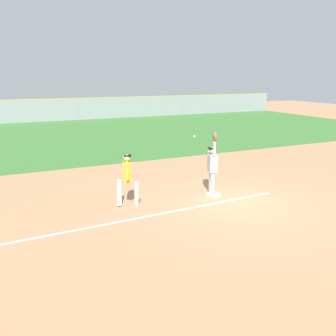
# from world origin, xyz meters

# --- Properties ---
(ground_plane) EXTENTS (78.87, 78.87, 0.00)m
(ground_plane) POSITION_xyz_m (0.00, 0.00, 0.00)
(ground_plane) COLOR tan
(outfield_grass) EXTENTS (45.66, 18.96, 0.01)m
(outfield_grass) POSITION_xyz_m (0.00, 16.62, 0.01)
(outfield_grass) COLOR #3D7533
(outfield_grass) RESTS_ON ground_plane
(chalk_foul_line) EXTENTS (11.99, 0.66, 0.01)m
(chalk_foul_line) POSITION_xyz_m (-4.33, 0.20, 0.00)
(chalk_foul_line) COLOR white
(chalk_foul_line) RESTS_ON ground_plane
(first_base) EXTENTS (0.38, 0.38, 0.08)m
(first_base) POSITION_xyz_m (-0.33, 1.10, 0.04)
(first_base) COLOR white
(first_base) RESTS_ON ground_plane
(fielder) EXTENTS (0.37, 0.89, 2.28)m
(fielder) POSITION_xyz_m (-0.31, 1.25, 1.12)
(fielder) COLOR silver
(fielder) RESTS_ON ground_plane
(runner) EXTENTS (0.76, 0.82, 1.72)m
(runner) POSITION_xyz_m (-3.42, 1.41, 1.00)
(runner) COLOR white
(runner) RESTS_ON ground_plane
(baseball) EXTENTS (0.07, 0.07, 0.07)m
(baseball) POSITION_xyz_m (-0.85, 1.62, 2.09)
(baseball) COLOR white
(outfield_fence) EXTENTS (45.74, 0.08, 2.08)m
(outfield_fence) POSITION_xyz_m (0.00, 26.10, 1.04)
(outfield_fence) COLOR #93999E
(outfield_fence) RESTS_ON ground_plane
(parked_car_blue) EXTENTS (4.56, 2.45, 1.25)m
(parked_car_blue) POSITION_xyz_m (-3.76, 29.33, 0.67)
(parked_car_blue) COLOR #23389E
(parked_car_blue) RESTS_ON ground_plane
(parked_car_silver) EXTENTS (4.49, 2.29, 1.25)m
(parked_car_silver) POSITION_xyz_m (1.05, 29.59, 0.67)
(parked_car_silver) COLOR #B7B7BC
(parked_car_silver) RESTS_ON ground_plane
(parked_car_white) EXTENTS (4.53, 2.38, 1.25)m
(parked_car_white) POSITION_xyz_m (5.92, 29.80, 0.67)
(parked_car_white) COLOR white
(parked_car_white) RESTS_ON ground_plane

